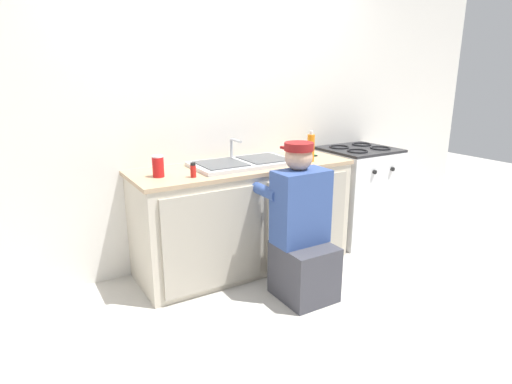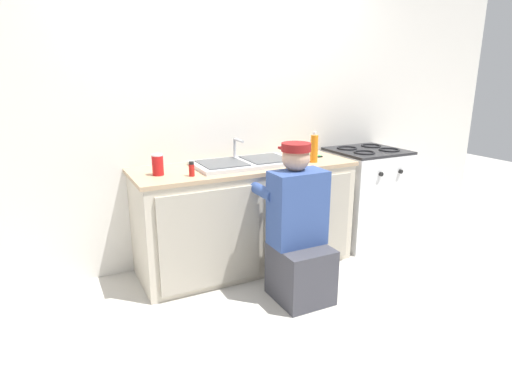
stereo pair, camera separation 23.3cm
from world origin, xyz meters
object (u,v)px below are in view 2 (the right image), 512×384
(spice_bottle_red, at_px, (192,169))
(soap_bottle_orange, at_px, (314,148))
(cell_phone, at_px, (315,155))
(sink_double_basin, at_px, (244,163))
(stove_range, at_px, (365,195))
(plumber_person, at_px, (298,236))
(condiment_jar, at_px, (303,151))
(soda_cup_red, at_px, (158,165))

(spice_bottle_red, relative_size, soap_bottle_orange, 0.42)
(cell_phone, height_order, soap_bottle_orange, soap_bottle_orange)
(spice_bottle_red, bearing_deg, sink_double_basin, 19.05)
(stove_range, height_order, plumber_person, plumber_person)
(sink_double_basin, bearing_deg, soap_bottle_orange, -16.07)
(stove_range, xyz_separation_m, spice_bottle_red, (-1.73, -0.17, 0.46))
(sink_double_basin, relative_size, condiment_jar, 6.25)
(stove_range, bearing_deg, plumber_person, -150.57)
(cell_phone, bearing_deg, spice_bottle_red, -169.61)
(soap_bottle_orange, distance_m, soda_cup_red, 1.25)
(stove_range, xyz_separation_m, plumber_person, (-1.13, -0.64, 0.02))
(stove_range, distance_m, condiment_jar, 0.85)
(spice_bottle_red, bearing_deg, cell_phone, 10.39)
(soap_bottle_orange, bearing_deg, condiment_jar, 91.31)
(cell_phone, relative_size, soap_bottle_orange, 0.56)
(sink_double_basin, distance_m, soap_bottle_orange, 0.58)
(soda_cup_red, bearing_deg, plumber_person, -37.13)
(soda_cup_red, bearing_deg, sink_double_basin, 2.77)
(spice_bottle_red, bearing_deg, soda_cup_red, 146.44)
(stove_range, height_order, cell_phone, stove_range)
(stove_range, height_order, soap_bottle_orange, soap_bottle_orange)
(stove_range, distance_m, spice_bottle_red, 1.80)
(plumber_person, bearing_deg, cell_phone, 49.61)
(sink_double_basin, distance_m, spice_bottle_red, 0.52)
(spice_bottle_red, xyz_separation_m, condiment_jar, (1.03, 0.16, 0.01))
(condiment_jar, bearing_deg, cell_phone, 19.90)
(condiment_jar, height_order, cell_phone, condiment_jar)
(spice_bottle_red, distance_m, cell_phone, 1.21)
(condiment_jar, height_order, soda_cup_red, soda_cup_red)
(sink_double_basin, height_order, cell_phone, sink_double_basin)
(plumber_person, xyz_separation_m, soda_cup_red, (-0.80, 0.61, 0.47))
(spice_bottle_red, bearing_deg, stove_range, 5.50)
(cell_phone, bearing_deg, plumber_person, -130.39)
(plumber_person, relative_size, soda_cup_red, 7.26)
(stove_range, distance_m, soap_bottle_orange, 0.89)
(stove_range, height_order, soda_cup_red, soda_cup_red)
(sink_double_basin, height_order, spice_bottle_red, sink_double_basin)
(stove_range, height_order, condiment_jar, condiment_jar)
(sink_double_basin, relative_size, stove_range, 0.90)
(condiment_jar, relative_size, soda_cup_red, 0.84)
(spice_bottle_red, relative_size, condiment_jar, 0.82)
(plumber_person, bearing_deg, soda_cup_red, 142.87)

